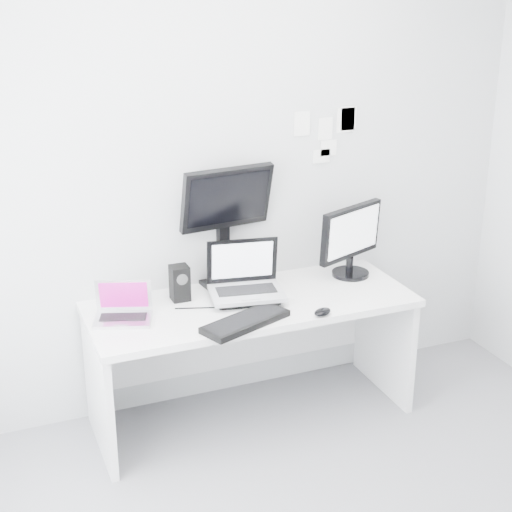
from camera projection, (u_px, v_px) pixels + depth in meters
name	position (u px, v px, depth m)	size (l,w,h in m)	color
back_wall	(228.00, 177.00, 4.31)	(3.60, 3.60, 0.00)	#BBBDC0
desk	(251.00, 360.00, 4.35)	(1.80, 0.70, 0.73)	white
macbook	(122.00, 302.00, 3.94)	(0.29, 0.22, 0.22)	#AEAEB3
speaker	(180.00, 283.00, 4.21)	(0.10, 0.10, 0.20)	black
dell_laptop	(247.00, 273.00, 4.17)	(0.40, 0.31, 0.33)	#A6A7AD
rear_monitor	(225.00, 225.00, 4.33)	(0.53, 0.19, 0.73)	black
samsung_monitor	(352.00, 240.00, 4.51)	(0.48, 0.22, 0.44)	black
keyboard	(245.00, 322.00, 3.94)	(0.49, 0.17, 0.03)	black
mouse	(322.00, 312.00, 4.05)	(0.11, 0.07, 0.04)	black
wall_note_0	(302.00, 124.00, 4.37)	(0.10, 0.00, 0.14)	white
wall_note_1	(325.00, 129.00, 4.44)	(0.09, 0.00, 0.13)	white
wall_note_2	(349.00, 118.00, 4.47)	(0.10, 0.00, 0.14)	white
wall_note_3	(321.00, 156.00, 4.48)	(0.11, 0.00, 0.08)	white
wall_note_4	(346.00, 120.00, 4.47)	(0.12, 0.00, 0.14)	white
wall_note_5	(329.00, 148.00, 4.48)	(0.10, 0.00, 0.09)	white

